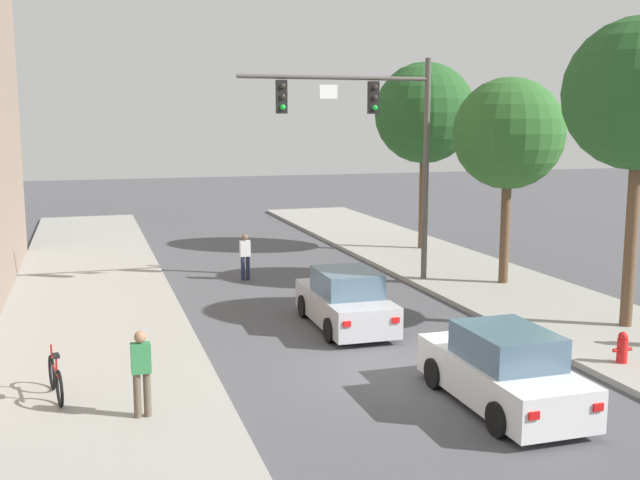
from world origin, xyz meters
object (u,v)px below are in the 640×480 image
(bicycle_leaning, at_px, (56,379))
(street_tree_nearest, at_px, (640,95))
(street_tree_second, at_px, (509,134))
(fire_hydrant, at_px, (622,347))
(street_tree_third, at_px, (425,113))
(car_lead_silver, at_px, (345,301))
(car_following_white, at_px, (503,371))
(traffic_signal_mast, at_px, (376,128))
(pedestrian_sidewalk_left_walker, at_px, (141,369))
(pedestrian_crossing_road, at_px, (245,255))

(bicycle_leaning, bearing_deg, street_tree_nearest, 4.44)
(bicycle_leaning, height_order, street_tree_second, street_tree_second)
(fire_hydrant, relative_size, street_tree_third, 0.09)
(car_lead_silver, height_order, car_following_white, same)
(car_following_white, distance_m, street_tree_third, 18.59)
(traffic_signal_mast, bearing_deg, pedestrian_sidewalk_left_walker, -130.55)
(traffic_signal_mast, relative_size, street_tree_nearest, 0.93)
(car_lead_silver, bearing_deg, street_tree_third, 55.69)
(car_lead_silver, xyz_separation_m, bicycle_leaning, (-7.35, -3.71, -0.18))
(car_lead_silver, height_order, fire_hydrant, car_lead_silver)
(car_following_white, xyz_separation_m, street_tree_second, (5.72, 9.57, 4.42))
(pedestrian_sidewalk_left_walker, bearing_deg, street_tree_second, 33.75)
(street_tree_third, bearing_deg, street_tree_second, -92.63)
(car_lead_silver, distance_m, pedestrian_crossing_road, 7.00)
(pedestrian_sidewalk_left_walker, relative_size, street_tree_nearest, 0.20)
(pedestrian_crossing_road, height_order, street_tree_second, street_tree_second)
(traffic_signal_mast, relative_size, pedestrian_crossing_road, 4.57)
(traffic_signal_mast, relative_size, car_following_white, 1.77)
(traffic_signal_mast, bearing_deg, street_tree_nearest, -58.81)
(pedestrian_sidewalk_left_walker, relative_size, street_tree_third, 0.21)
(street_tree_third, bearing_deg, bicycle_leaning, -135.66)
(pedestrian_sidewalk_left_walker, relative_size, fire_hydrant, 2.28)
(traffic_signal_mast, height_order, bicycle_leaning, traffic_signal_mast)
(pedestrian_sidewalk_left_walker, relative_size, street_tree_second, 0.24)
(pedestrian_crossing_road, bearing_deg, traffic_signal_mast, -28.68)
(pedestrian_sidewalk_left_walker, height_order, street_tree_second, street_tree_second)
(pedestrian_crossing_road, distance_m, fire_hydrant, 13.56)
(pedestrian_sidewalk_left_walker, height_order, street_tree_third, street_tree_third)
(fire_hydrant, xyz_separation_m, street_tree_nearest, (2.21, 2.60, 5.73))
(pedestrian_sidewalk_left_walker, bearing_deg, car_following_white, -9.76)
(traffic_signal_mast, distance_m, street_tree_second, 4.38)
(car_lead_silver, xyz_separation_m, fire_hydrant, (4.84, -5.19, -0.22))
(bicycle_leaning, relative_size, street_tree_third, 0.22)
(car_lead_silver, bearing_deg, street_tree_nearest, -20.18)
(street_tree_nearest, distance_m, street_tree_second, 5.89)
(street_tree_nearest, bearing_deg, pedestrian_sidewalk_left_walker, -168.49)
(car_following_white, bearing_deg, street_tree_nearest, 32.29)
(traffic_signal_mast, height_order, car_following_white, traffic_signal_mast)
(car_following_white, distance_m, street_tree_second, 11.99)
(traffic_signal_mast, height_order, pedestrian_crossing_road, traffic_signal_mast)
(pedestrian_crossing_road, bearing_deg, fire_hydrant, -62.79)
(bicycle_leaning, bearing_deg, pedestrian_crossing_road, 60.44)
(car_following_white, distance_m, street_tree_nearest, 8.99)
(traffic_signal_mast, bearing_deg, street_tree_third, 52.28)
(street_tree_third, bearing_deg, car_lead_silver, -124.31)
(car_lead_silver, bearing_deg, street_tree_second, 25.18)
(traffic_signal_mast, distance_m, pedestrian_sidewalk_left_walker, 13.68)
(pedestrian_crossing_road, relative_size, bicycle_leaning, 0.93)
(fire_hydrant, bearing_deg, street_tree_third, 81.74)
(street_tree_second, relative_size, street_tree_third, 0.87)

